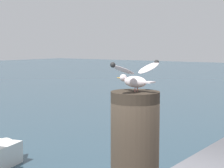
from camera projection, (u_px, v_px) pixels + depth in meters
mooring_post at (135, 151)px, 3.24m from camera, size 0.43×0.43×1.06m
seagull at (135, 76)px, 3.17m from camera, size 0.67×0.39×0.27m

